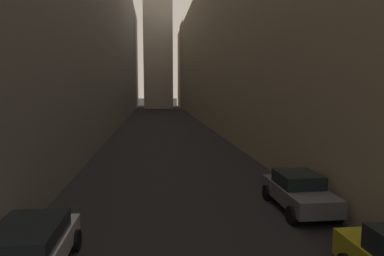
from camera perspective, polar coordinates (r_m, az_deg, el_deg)
The scene contains 5 objects.
ground_plane at distance 44.76m, azimuth -4.75°, elevation 0.36°, with size 264.00×264.00×0.00m, color black.
building_block_left at distance 48.42m, azimuth -20.47°, elevation 14.84°, with size 14.03×108.00×24.26m, color slate.
building_block_right at distance 48.26m, azimuth 7.98°, elevation 12.86°, with size 10.04×108.00×20.33m, color gray.
parked_car_left_second at distance 10.02m, azimuth -25.59°, elevation -17.78°, with size 1.95×4.38×1.34m.
parked_car_right_third at distance 14.37m, azimuth 17.19°, elevation -9.90°, with size 1.90×3.97×1.45m.
Camera 1 is at (-1.21, 3.50, 4.72)m, focal length 32.39 mm.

